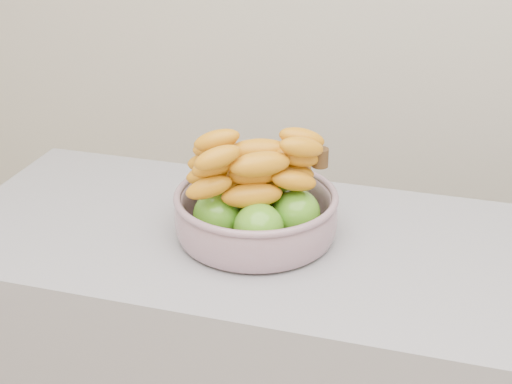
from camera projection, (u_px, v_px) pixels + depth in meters
The scene contains 1 object.
fruit_bowl at pixel (256, 206), 1.46m from camera, with size 0.34×0.34×0.22m.
Camera 1 is at (0.01, -0.45, 1.64)m, focal length 50.00 mm.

